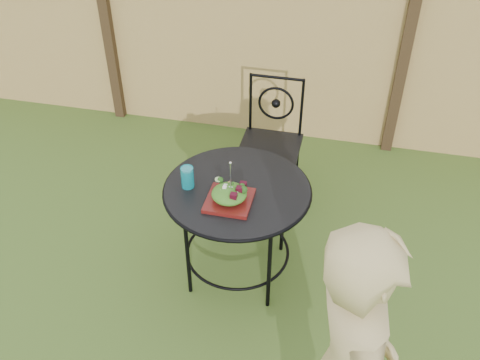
{
  "coord_description": "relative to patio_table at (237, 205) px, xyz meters",
  "views": [
    {
      "loc": [
        0.91,
        -2.1,
        2.78
      ],
      "look_at": [
        0.32,
        0.44,
        0.75
      ],
      "focal_mm": 40.0,
      "sensor_mm": 36.0,
      "label": 1
    }
  ],
  "objects": [
    {
      "name": "patio_chair",
      "position": [
        0.05,
        0.93,
        -0.08
      ],
      "size": [
        0.46,
        0.46,
        0.95
      ],
      "color": "black",
      "rests_on": "ground"
    },
    {
      "name": "ground",
      "position": [
        -0.31,
        -0.39,
        -0.59
      ],
      "size": [
        60.0,
        60.0,
        0.0
      ],
      "primitive_type": "plane",
      "color": "#324C18",
      "rests_on": "ground"
    },
    {
      "name": "salad",
      "position": [
        -0.02,
        -0.14,
        0.2
      ],
      "size": [
        0.21,
        0.21,
        0.08
      ],
      "primitive_type": "ellipsoid",
      "color": "#235614",
      "rests_on": "salad_plate"
    },
    {
      "name": "fence",
      "position": [
        -0.31,
        1.8,
        0.36
      ],
      "size": [
        8.0,
        0.12,
        1.9
      ],
      "color": "tan",
      "rests_on": "ground"
    },
    {
      "name": "drinking_glass",
      "position": [
        -0.3,
        -0.05,
        0.21
      ],
      "size": [
        0.08,
        0.08,
        0.14
      ],
      "primitive_type": "cylinder",
      "color": "#0C818F",
      "rests_on": "patio_table"
    },
    {
      "name": "fork",
      "position": [
        -0.01,
        -0.14,
        0.33
      ],
      "size": [
        0.01,
        0.01,
        0.18
      ],
      "primitive_type": "cylinder",
      "color": "silver",
      "rests_on": "salad"
    },
    {
      "name": "patio_table",
      "position": [
        0.0,
        0.0,
        0.0
      ],
      "size": [
        0.92,
        0.92,
        0.72
      ],
      "color": "black",
      "rests_on": "ground"
    },
    {
      "name": "salad_plate",
      "position": [
        -0.02,
        -0.14,
        0.15
      ],
      "size": [
        0.27,
        0.27,
        0.02
      ],
      "primitive_type": "cube",
      "color": "#49150A",
      "rests_on": "patio_table"
    }
  ]
}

